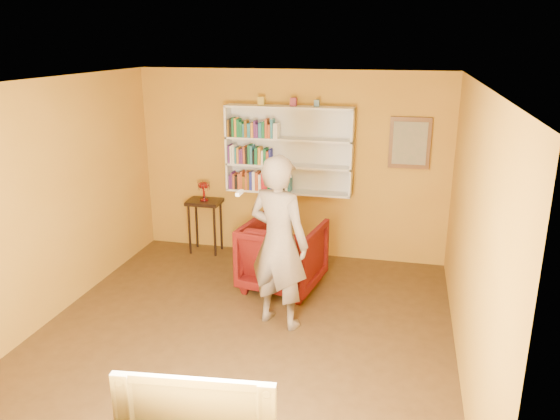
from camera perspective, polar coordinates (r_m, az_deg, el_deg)
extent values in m
cube|color=#402C14|center=(6.16, -3.95, -13.42)|extent=(5.30, 5.80, 0.12)
cube|color=#AF7920|center=(7.92, 1.17, 4.73)|extent=(5.30, 0.04, 2.70)
cube|color=#AF7920|center=(3.46, -17.08, -13.72)|extent=(5.30, 0.04, 2.70)
cube|color=#AF7920|center=(6.59, -23.46, 0.62)|extent=(0.04, 5.80, 2.70)
cube|color=#AF7920|center=(5.37, 19.56, -2.55)|extent=(0.04, 5.80, 2.70)
cube|color=silver|center=(5.30, -4.60, 13.45)|extent=(5.30, 5.80, 0.06)
cube|color=white|center=(7.83, 1.12, 6.45)|extent=(1.80, 0.03, 1.20)
cube|color=white|center=(7.94, -5.38, 6.53)|extent=(0.03, 0.28, 1.20)
cube|color=white|center=(7.57, 7.51, 5.92)|extent=(0.03, 0.28, 1.20)
cube|color=white|center=(7.84, 0.89, 1.97)|extent=(1.80, 0.28, 0.03)
cube|color=white|center=(7.75, 0.90, 4.68)|extent=(1.80, 0.28, 0.03)
cube|color=white|center=(7.68, 0.92, 7.44)|extent=(1.80, 0.28, 0.03)
cube|color=white|center=(7.61, 0.93, 10.71)|extent=(1.80, 0.28, 0.03)
cube|color=#53246C|center=(7.98, -5.14, 3.00)|extent=(0.03, 0.16, 0.19)
cube|color=#53246C|center=(7.98, -4.90, 3.17)|extent=(0.02, 0.19, 0.24)
cube|color=#B54D24|center=(7.97, -4.70, 3.08)|extent=(0.03, 0.18, 0.22)
cube|color=black|center=(7.97, -4.44, 2.99)|extent=(0.04, 0.19, 0.19)
cube|color=#B54D24|center=(7.94, -4.16, 3.09)|extent=(0.04, 0.16, 0.23)
cube|color=#B54D24|center=(7.92, -3.92, 3.17)|extent=(0.02, 0.16, 0.26)
cube|color=brown|center=(7.93, -3.64, 2.94)|extent=(0.04, 0.18, 0.19)
cube|color=#B54D24|center=(7.90, -3.44, 3.15)|extent=(0.03, 0.15, 0.26)
cube|color=brown|center=(7.90, -3.21, 3.11)|extent=(0.03, 0.17, 0.25)
cube|color=#21299B|center=(7.88, -2.96, 3.11)|extent=(0.04, 0.14, 0.26)
cube|color=white|center=(7.89, -2.62, 3.15)|extent=(0.04, 0.19, 0.27)
cube|color=#B54D24|center=(7.87, -2.32, 3.09)|extent=(0.04, 0.17, 0.26)
cube|color=white|center=(7.86, -2.01, 2.99)|extent=(0.04, 0.17, 0.24)
cube|color=red|center=(7.83, -1.72, 3.05)|extent=(0.04, 0.14, 0.27)
cube|color=red|center=(7.82, -1.39, 3.04)|extent=(0.04, 0.15, 0.27)
cube|color=#166439|center=(7.82, -1.08, 2.89)|extent=(0.03, 0.16, 0.23)
cube|color=#21299B|center=(7.82, -0.79, 2.76)|extent=(0.03, 0.17, 0.19)
cube|color=black|center=(7.81, -0.54, 3.03)|extent=(0.02, 0.18, 0.27)
cube|color=brown|center=(7.81, -0.31, 2.80)|extent=(0.04, 0.17, 0.21)
cube|color=teal|center=(7.80, 0.00, 2.87)|extent=(0.03, 0.18, 0.23)
cube|color=white|center=(7.79, 0.27, 2.98)|extent=(0.03, 0.19, 0.27)
cube|color=black|center=(7.77, 0.48, 2.75)|extent=(0.02, 0.15, 0.21)
cube|color=white|center=(7.77, 0.78, 2.94)|extent=(0.04, 0.18, 0.27)
cube|color=teal|center=(7.77, 1.05, 2.72)|extent=(0.03, 0.17, 0.21)
cube|color=#53246C|center=(7.91, -5.19, 5.91)|extent=(0.03, 0.19, 0.25)
cube|color=white|center=(7.90, -4.98, 5.88)|extent=(0.03, 0.19, 0.25)
cube|color=white|center=(7.87, -4.77, 5.92)|extent=(0.03, 0.16, 0.27)
cube|color=teal|center=(7.87, -4.52, 5.78)|extent=(0.03, 0.17, 0.23)
cube|color=orange|center=(7.86, -4.30, 5.76)|extent=(0.03, 0.16, 0.23)
cube|color=#53246C|center=(7.85, -4.08, 5.65)|extent=(0.03, 0.16, 0.20)
cube|color=#53246C|center=(7.84, -3.86, 5.67)|extent=(0.02, 0.16, 0.21)
cube|color=#B54D24|center=(7.82, -3.66, 5.80)|extent=(0.03, 0.15, 0.25)
cube|color=black|center=(7.83, -3.36, 5.78)|extent=(0.03, 0.19, 0.24)
cube|color=#166439|center=(7.82, -3.13, 5.87)|extent=(0.03, 0.18, 0.27)
cube|color=teal|center=(7.80, -2.89, 5.84)|extent=(0.03, 0.17, 0.26)
cube|color=black|center=(7.80, -2.66, 5.59)|extent=(0.02, 0.16, 0.20)
cube|color=#166439|center=(7.78, -2.38, 5.71)|extent=(0.04, 0.17, 0.24)
cube|color=orange|center=(7.76, -2.07, 5.72)|extent=(0.04, 0.15, 0.25)
cube|color=white|center=(7.75, -1.78, 5.54)|extent=(0.03, 0.14, 0.20)
cube|color=#166439|center=(7.76, -1.48, 5.64)|extent=(0.04, 0.17, 0.23)
cube|color=#B54D24|center=(7.76, -1.19, 5.53)|extent=(0.03, 0.19, 0.20)
cube|color=#21299B|center=(7.73, -0.97, 5.58)|extent=(0.03, 0.15, 0.22)
cube|color=brown|center=(7.82, -5.31, 8.54)|extent=(0.02, 0.15, 0.23)
cube|color=black|center=(7.81, -5.09, 8.61)|extent=(0.03, 0.15, 0.26)
cube|color=#166439|center=(7.80, -4.82, 8.64)|extent=(0.03, 0.15, 0.27)
cube|color=orange|center=(7.79, -4.55, 8.63)|extent=(0.03, 0.16, 0.26)
cube|color=#166439|center=(7.78, -4.30, 8.57)|extent=(0.04, 0.14, 0.25)
cube|color=#166439|center=(7.78, -3.98, 8.45)|extent=(0.04, 0.16, 0.22)
cube|color=teal|center=(7.78, -3.68, 8.36)|extent=(0.03, 0.19, 0.19)
cube|color=brown|center=(7.74, -3.49, 8.51)|extent=(0.04, 0.14, 0.24)
cube|color=teal|center=(7.75, -3.14, 8.36)|extent=(0.04, 0.17, 0.20)
cube|color=orange|center=(7.74, -2.81, 8.40)|extent=(0.03, 0.18, 0.21)
cube|color=#53246C|center=(7.71, -2.56, 8.47)|extent=(0.03, 0.15, 0.23)
cube|color=#53246C|center=(7.71, -2.32, 8.30)|extent=(0.03, 0.15, 0.19)
cube|color=teal|center=(7.69, -2.00, 8.36)|extent=(0.04, 0.14, 0.21)
cube|color=#166439|center=(7.68, -1.65, 8.40)|extent=(0.04, 0.15, 0.23)
cube|color=#B54D24|center=(7.67, -1.35, 8.54)|extent=(0.03, 0.16, 0.26)
cube|color=#B54D24|center=(7.68, -1.02, 8.29)|extent=(0.03, 0.19, 0.19)
cube|color=teal|center=(7.65, -0.77, 8.51)|extent=(0.03, 0.16, 0.26)
cube|color=white|center=(7.66, -0.46, 8.33)|extent=(0.03, 0.19, 0.21)
cube|color=white|center=(7.64, -0.26, 8.30)|extent=(0.03, 0.16, 0.21)
cube|color=gold|center=(7.70, -1.96, 11.32)|extent=(0.09, 0.09, 0.12)
cube|color=#882D46|center=(7.59, 1.43, 11.22)|extent=(0.08, 0.08, 0.11)
cube|color=slate|center=(7.53, 3.87, 11.07)|extent=(0.07, 0.07, 0.09)
cube|color=#583419|center=(7.62, 13.41, 6.83)|extent=(0.55, 0.04, 0.70)
cube|color=gray|center=(7.60, 13.41, 6.79)|extent=(0.45, 0.02, 0.58)
cylinder|color=black|center=(8.23, -9.43, -2.06)|extent=(0.04, 0.04, 0.76)
cylinder|color=black|center=(8.09, -6.84, -2.29)|extent=(0.04, 0.04, 0.76)
cylinder|color=black|center=(8.48, -8.70, -1.43)|extent=(0.04, 0.04, 0.76)
cylinder|color=black|center=(8.35, -6.17, -1.64)|extent=(0.04, 0.04, 0.76)
cube|color=black|center=(8.16, -7.91, 0.83)|extent=(0.49, 0.38, 0.05)
cylinder|color=maroon|center=(8.15, -7.92, 1.09)|extent=(0.12, 0.12, 0.02)
cylinder|color=maroon|center=(8.13, -7.94, 1.68)|extent=(0.03, 0.03, 0.15)
ellipsoid|color=maroon|center=(8.09, -7.98, 2.57)|extent=(0.16, 0.16, 0.11)
cylinder|color=#FCE7AC|center=(8.07, -7.43, 2.49)|extent=(0.01, 0.01, 0.12)
cylinder|color=#FCE7AC|center=(8.11, -7.41, 2.57)|extent=(0.01, 0.01, 0.12)
cylinder|color=#FCE7AC|center=(8.14, -7.53, 2.63)|extent=(0.01, 0.01, 0.12)
cylinder|color=#FCE7AC|center=(8.17, -7.77, 2.67)|extent=(0.01, 0.01, 0.12)
cylinder|color=#FCE7AC|center=(8.17, -8.07, 2.66)|extent=(0.01, 0.01, 0.12)
cylinder|color=#FCE7AC|center=(8.16, -8.34, 2.62)|extent=(0.01, 0.01, 0.12)
cylinder|color=#FCE7AC|center=(8.12, -8.52, 2.55)|extent=(0.01, 0.01, 0.12)
cylinder|color=#FCE7AC|center=(8.08, -8.55, 2.48)|extent=(0.01, 0.01, 0.12)
cylinder|color=#FCE7AC|center=(8.05, -8.43, 2.41)|extent=(0.01, 0.01, 0.12)
cylinder|color=#FCE7AC|center=(8.02, -8.19, 2.37)|extent=(0.01, 0.01, 0.12)
cylinder|color=#FCE7AC|center=(8.02, -7.88, 2.38)|extent=(0.01, 0.01, 0.12)
cylinder|color=#FCE7AC|center=(8.03, -7.61, 2.42)|extent=(0.01, 0.01, 0.12)
imported|color=#450407|center=(7.03, 0.30, -4.71)|extent=(1.09, 1.11, 0.88)
imported|color=#706152|center=(5.95, -0.14, -3.42)|extent=(0.83, 0.67, 1.95)
cube|color=white|center=(5.50, -4.26, 1.79)|extent=(0.04, 0.15, 0.04)
imported|color=black|center=(3.80, -8.50, -19.88)|extent=(1.05, 0.25, 0.60)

